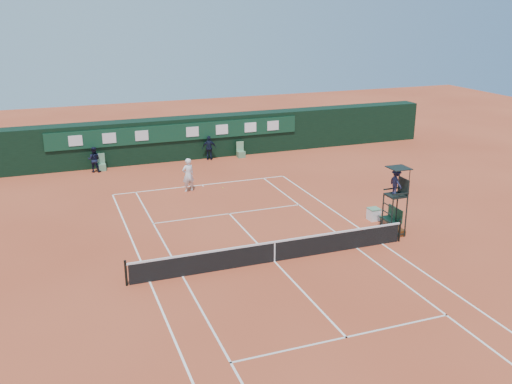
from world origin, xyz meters
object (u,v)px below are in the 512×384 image
at_px(tennis_net, 275,251).
at_px(umpire_chair, 396,187).
at_px(player, 188,175).
at_px(cooler, 374,214).
at_px(player_bench, 393,217).

bearing_deg(tennis_net, umpire_chair, 6.84).
distance_m(tennis_net, player, 11.03).
relative_size(cooler, player, 0.31).
xyz_separation_m(player_bench, player, (-8.12, 9.43, 0.43)).
distance_m(player_bench, player, 12.45).
xyz_separation_m(tennis_net, player_bench, (7.03, 1.53, 0.09)).
distance_m(umpire_chair, player, 12.81).
height_order(tennis_net, player, player).
bearing_deg(player, cooler, 121.94).
bearing_deg(player_bench, player, 130.73).
bearing_deg(tennis_net, cooler, 23.06).
relative_size(tennis_net, cooler, 20.00).
xyz_separation_m(tennis_net, player, (-1.09, 10.96, 0.52)).
xyz_separation_m(cooler, player, (-7.87, 8.07, 0.70)).
relative_size(umpire_chair, player_bench, 2.85).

